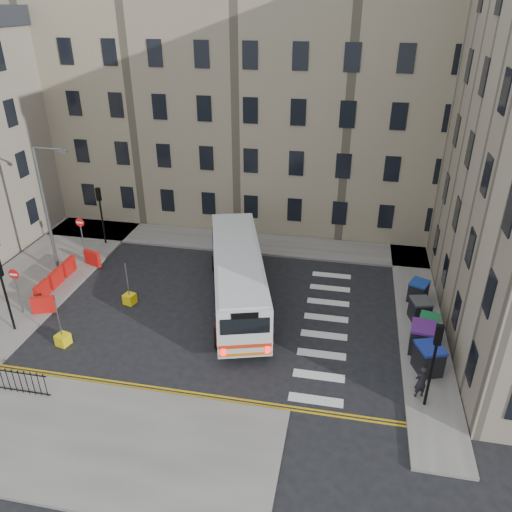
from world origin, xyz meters
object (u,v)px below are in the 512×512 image
(wheelie_bin_a, at_px, (428,359))
(bollard_chevron, at_px, (63,339))
(wheelie_bin_c, at_px, (428,327))
(pedestrian, at_px, (421,382))
(wheelie_bin_b, at_px, (422,338))
(bus, at_px, (238,274))
(bollard_yellow, at_px, (130,299))
(wheelie_bin_e, at_px, (418,291))
(streetlamp, at_px, (46,211))
(wheelie_bin_d, at_px, (420,310))

(wheelie_bin_a, xyz_separation_m, bollard_chevron, (-17.78, -1.30, -0.55))
(wheelie_bin_c, distance_m, bollard_chevron, 18.49)
(wheelie_bin_c, height_order, bollard_chevron, wheelie_bin_c)
(pedestrian, bearing_deg, bollard_chevron, -23.88)
(wheelie_bin_b, height_order, wheelie_bin_c, wheelie_bin_b)
(bus, xyz_separation_m, wheelie_bin_b, (9.85, -2.78, -0.92))
(bus, bearing_deg, wheelie_bin_c, -25.52)
(bus, bearing_deg, wheelie_bin_a, -39.78)
(wheelie_bin_c, relative_size, bollard_yellow, 2.18)
(wheelie_bin_a, height_order, pedestrian, pedestrian)
(bollard_yellow, bearing_deg, wheelie_bin_a, -10.32)
(wheelie_bin_a, xyz_separation_m, wheelie_bin_e, (0.10, 6.22, -0.09))
(wheelie_bin_a, height_order, wheelie_bin_c, wheelie_bin_a)
(wheelie_bin_c, bearing_deg, bollard_yellow, -167.56)
(streetlamp, distance_m, wheelie_bin_d, 22.21)
(wheelie_bin_a, distance_m, pedestrian, 1.87)
(bus, height_order, wheelie_bin_c, bus)
(bus, height_order, wheelie_bin_b, bus)
(wheelie_bin_b, bearing_deg, bollard_yellow, -177.04)
(streetlamp, distance_m, wheelie_bin_b, 22.32)
(bollard_yellow, distance_m, bollard_chevron, 4.56)
(wheelie_bin_e, bearing_deg, wheelie_bin_b, -68.84)
(wheelie_bin_a, height_order, wheelie_bin_b, wheelie_bin_b)
(wheelie_bin_a, bearing_deg, bollard_yellow, 149.50)
(wheelie_bin_c, bearing_deg, wheelie_bin_e, 106.13)
(wheelie_bin_b, distance_m, wheelie_bin_c, 1.22)
(bus, xyz_separation_m, wheelie_bin_c, (10.28, -1.64, -1.03))
(wheelie_bin_e, height_order, bollard_chevron, wheelie_bin_e)
(streetlamp, height_order, wheelie_bin_d, streetlamp)
(streetlamp, relative_size, bollard_chevron, 13.57)
(wheelie_bin_c, height_order, pedestrian, pedestrian)
(bollard_chevron, bearing_deg, wheelie_bin_c, 12.42)
(streetlamp, relative_size, bollard_yellow, 13.57)
(wheelie_bin_b, height_order, bollard_yellow, wheelie_bin_b)
(bus, relative_size, wheelie_bin_c, 8.94)
(bus, bearing_deg, wheelie_bin_b, -32.23)
(wheelie_bin_e, relative_size, bollard_yellow, 2.32)
(wheelie_bin_b, relative_size, pedestrian, 0.92)
(wheelie_bin_d, distance_m, bollard_chevron, 18.64)
(pedestrian, bearing_deg, wheelie_bin_c, -122.21)
(wheelie_bin_a, relative_size, wheelie_bin_b, 1.08)
(wheelie_bin_e, relative_size, bollard_chevron, 2.32)
(wheelie_bin_a, bearing_deg, bus, 136.51)
(wheelie_bin_b, bearing_deg, bollard_chevron, -162.89)
(streetlamp, distance_m, bollard_chevron, 8.71)
(wheelie_bin_c, relative_size, bollard_chevron, 2.18)
(wheelie_bin_b, xyz_separation_m, wheelie_bin_d, (0.17, 2.71, -0.11))
(pedestrian, bearing_deg, wheelie_bin_b, -118.34)
(wheelie_bin_b, distance_m, pedestrian, 3.35)
(streetlamp, height_order, wheelie_bin_b, streetlamp)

